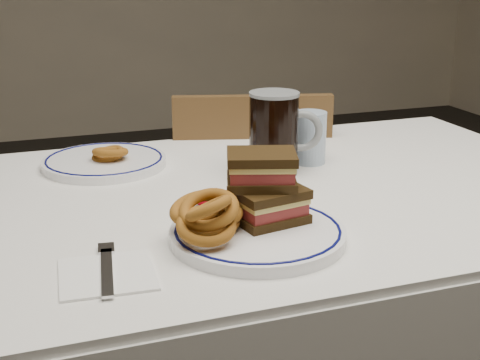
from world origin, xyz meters
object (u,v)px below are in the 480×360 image
object	(u,v)px
beer_mug	(275,132)
far_plate	(104,162)
main_plate	(258,233)
chair_far	(249,227)
reuben_sandwich	(265,187)

from	to	relation	value
beer_mug	far_plate	bearing A→B (deg)	153.21
main_plate	far_plate	world-z (taller)	main_plate
chair_far	beer_mug	distance (m)	0.55
reuben_sandwich	beer_mug	distance (m)	0.31
reuben_sandwich	far_plate	size ratio (longest dim) A/B	0.52
chair_far	main_plate	world-z (taller)	chair_far
main_plate	far_plate	bearing A→B (deg)	109.51
chair_far	far_plate	world-z (taller)	chair_far
main_plate	chair_far	bearing A→B (deg)	70.88
main_plate	beer_mug	bearing A→B (deg)	63.29
reuben_sandwich	chair_far	bearing A→B (deg)	71.96
chair_far	beer_mug	xyz separation A→B (m)	(-0.09, -0.39, 0.37)
chair_far	far_plate	xyz separation A→B (m)	(-0.41, -0.22, 0.29)
reuben_sandwich	main_plate	bearing A→B (deg)	-128.28
main_plate	far_plate	xyz separation A→B (m)	(-0.17, 0.48, -0.00)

